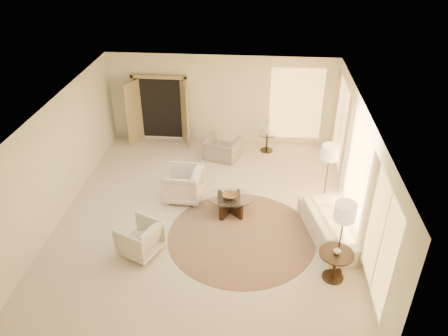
# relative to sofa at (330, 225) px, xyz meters

# --- Properties ---
(room) EXTENTS (7.04, 8.04, 2.83)m
(room) POSITION_rel_sofa_xyz_m (-2.90, 0.62, 1.09)
(room) COLOR beige
(room) RESTS_ON ground
(windows_right) EXTENTS (0.10, 6.40, 2.40)m
(windows_right) POSITION_rel_sofa_xyz_m (0.55, 0.72, 1.04)
(windows_right) COLOR #FFC366
(windows_right) RESTS_ON room
(window_back_corner) EXTENTS (1.70, 0.10, 2.40)m
(window_back_corner) POSITION_rel_sofa_xyz_m (-0.60, 4.57, 1.04)
(window_back_corner) COLOR #FFC366
(window_back_corner) RESTS_ON room
(curtains_right) EXTENTS (0.06, 5.20, 2.60)m
(curtains_right) POSITION_rel_sofa_xyz_m (0.50, 1.62, 0.99)
(curtains_right) COLOR #C6AD89
(curtains_right) RESTS_ON room
(french_doors) EXTENTS (1.95, 0.66, 2.16)m
(french_doors) POSITION_rel_sofa_xyz_m (-4.80, 4.43, 0.75)
(french_doors) COLOR tan
(french_doors) RESTS_ON room
(area_rug) EXTENTS (3.60, 3.60, 0.01)m
(area_rug) POSITION_rel_sofa_xyz_m (-2.00, -0.17, -0.31)
(area_rug) COLOR #493225
(area_rug) RESTS_ON room
(sofa) EXTENTS (1.33, 2.28, 0.63)m
(sofa) POSITION_rel_sofa_xyz_m (0.00, 0.00, 0.00)
(sofa) COLOR silver
(sofa) RESTS_ON room
(armchair_left) EXTENTS (0.91, 0.97, 0.94)m
(armchair_left) POSITION_rel_sofa_xyz_m (-3.57, 1.24, 0.16)
(armchair_left) COLOR silver
(armchair_left) RESTS_ON room
(armchair_right) EXTENTS (1.02, 1.04, 0.82)m
(armchair_right) POSITION_rel_sofa_xyz_m (-4.16, -0.88, 0.10)
(armchair_right) COLOR silver
(armchair_right) RESTS_ON room
(accent_chair) EXTENTS (1.14, 0.91, 0.87)m
(accent_chair) POSITION_rel_sofa_xyz_m (-2.79, 3.41, 0.12)
(accent_chair) COLOR gray
(accent_chair) RESTS_ON room
(coffee_table) EXTENTS (1.37, 1.37, 0.44)m
(coffee_table) POSITION_rel_sofa_xyz_m (-2.33, 0.75, -0.04)
(coffee_table) COLOR black
(coffee_table) RESTS_ON room
(end_table) EXTENTS (0.69, 0.69, 0.66)m
(end_table) POSITION_rel_sofa_xyz_m (-0.06, -1.32, 0.14)
(end_table) COLOR black
(end_table) RESTS_ON room
(side_table) EXTENTS (0.51, 0.51, 0.60)m
(side_table) POSITION_rel_sofa_xyz_m (-1.43, 4.02, 0.05)
(side_table) COLOR #2E2418
(side_table) RESTS_ON room
(floor_lamp_near) EXTENTS (0.42, 0.42, 1.73)m
(floor_lamp_near) POSITION_rel_sofa_xyz_m (0.00, 1.20, 1.16)
(floor_lamp_near) COLOR #2E2418
(floor_lamp_near) RESTS_ON room
(floor_lamp_far) EXTENTS (0.42, 0.42, 1.74)m
(floor_lamp_far) POSITION_rel_sofa_xyz_m (0.00, -1.15, 1.16)
(floor_lamp_far) COLOR #2E2418
(floor_lamp_far) RESTS_ON room
(bowl) EXTENTS (0.38, 0.38, 0.09)m
(bowl) POSITION_rel_sofa_xyz_m (-2.33, 0.75, 0.17)
(bowl) COLOR brown
(bowl) RESTS_ON coffee_table
(end_vase) EXTENTS (0.17, 0.17, 0.15)m
(end_vase) POSITION_rel_sofa_xyz_m (-0.06, -1.32, 0.41)
(end_vase) COLOR white
(end_vase) RESTS_ON end_table
(side_vase) EXTENTS (0.27, 0.27, 0.24)m
(side_vase) POSITION_rel_sofa_xyz_m (-1.43, 4.02, 0.40)
(side_vase) COLOR white
(side_vase) RESTS_ON side_table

